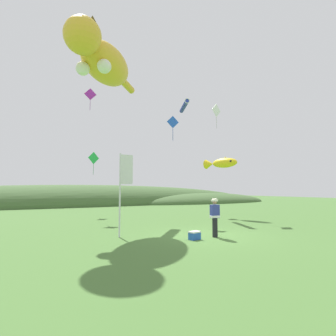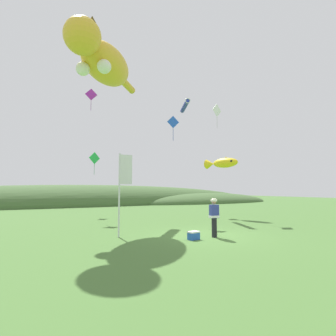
{
  "view_description": "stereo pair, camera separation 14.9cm",
  "coord_description": "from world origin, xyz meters",
  "px_view_note": "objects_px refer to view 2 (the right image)",
  "views": [
    {
      "loc": [
        -7.86,
        -10.02,
        2.21
      ],
      "look_at": [
        0.0,
        4.0,
        3.5
      ],
      "focal_mm": 28.0,
      "sensor_mm": 36.0,
      "label": 1
    },
    {
      "loc": [
        -7.73,
        -10.09,
        2.21
      ],
      "look_at": [
        0.0,
        4.0,
        3.5
      ],
      "focal_mm": 28.0,
      "sensor_mm": 36.0,
      "label": 2
    }
  ],
  "objects_px": {
    "picnic_cooler": "(194,235)",
    "kite_fish_windsock": "(222,163)",
    "kite_giant_cat": "(102,61)",
    "kite_tube_streamer": "(185,106)",
    "kite_diamond_blue": "(173,122)",
    "kite_diamond_violet": "(91,95)",
    "kite_spool": "(215,232)",
    "festival_attendant": "(214,216)",
    "festival_banner_pole": "(123,182)",
    "kite_diamond_white": "(217,111)",
    "kite_diamond_green": "(94,158)"
  },
  "relations": [
    {
      "from": "kite_tube_streamer",
      "to": "kite_diamond_white",
      "type": "bearing_deg",
      "value": -65.67
    },
    {
      "from": "kite_diamond_white",
      "to": "kite_tube_streamer",
      "type": "bearing_deg",
      "value": 114.33
    },
    {
      "from": "festival_banner_pole",
      "to": "kite_tube_streamer",
      "type": "xyz_separation_m",
      "value": [
        7.95,
        7.0,
        6.87
      ]
    },
    {
      "from": "kite_diamond_blue",
      "to": "kite_diamond_white",
      "type": "xyz_separation_m",
      "value": [
        4.09,
        0.1,
        1.49
      ]
    },
    {
      "from": "kite_fish_windsock",
      "to": "kite_diamond_blue",
      "type": "distance_m",
      "value": 5.41
    },
    {
      "from": "festival_banner_pole",
      "to": "kite_fish_windsock",
      "type": "xyz_separation_m",
      "value": [
        9.81,
        4.46,
        1.75
      ]
    },
    {
      "from": "festival_banner_pole",
      "to": "kite_diamond_violet",
      "type": "distance_m",
      "value": 13.32
    },
    {
      "from": "festival_banner_pole",
      "to": "kite_diamond_violet",
      "type": "xyz_separation_m",
      "value": [
        0.74,
        10.77,
        7.82
      ]
    },
    {
      "from": "kite_spool",
      "to": "kite_giant_cat",
      "type": "relative_size",
      "value": 0.03
    },
    {
      "from": "kite_fish_windsock",
      "to": "kite_diamond_green",
      "type": "height_order",
      "value": "kite_diamond_green"
    },
    {
      "from": "kite_diamond_violet",
      "to": "kite_fish_windsock",
      "type": "bearing_deg",
      "value": -34.8
    },
    {
      "from": "kite_spool",
      "to": "picnic_cooler",
      "type": "relative_size",
      "value": 0.38
    },
    {
      "from": "kite_giant_cat",
      "to": "kite_diamond_violet",
      "type": "relative_size",
      "value": 3.66
    },
    {
      "from": "kite_diamond_white",
      "to": "kite_diamond_green",
      "type": "xyz_separation_m",
      "value": [
        -8.02,
        6.71,
        -3.6
      ]
    },
    {
      "from": "festival_banner_pole",
      "to": "festival_attendant",
      "type": "bearing_deg",
      "value": -29.91
    },
    {
      "from": "kite_spool",
      "to": "kite_giant_cat",
      "type": "bearing_deg",
      "value": 126.92
    },
    {
      "from": "kite_giant_cat",
      "to": "kite_diamond_violet",
      "type": "xyz_separation_m",
      "value": [
        0.8,
        6.61,
        0.06
      ]
    },
    {
      "from": "kite_giant_cat",
      "to": "kite_diamond_blue",
      "type": "relative_size",
      "value": 3.95
    },
    {
      "from": "kite_tube_streamer",
      "to": "kite_diamond_blue",
      "type": "bearing_deg",
      "value": -134.68
    },
    {
      "from": "kite_giant_cat",
      "to": "kite_diamond_blue",
      "type": "height_order",
      "value": "kite_giant_cat"
    },
    {
      "from": "picnic_cooler",
      "to": "kite_fish_windsock",
      "type": "height_order",
      "value": "kite_fish_windsock"
    },
    {
      "from": "kite_spool",
      "to": "kite_fish_windsock",
      "type": "distance_m",
      "value": 9.2
    },
    {
      "from": "picnic_cooler",
      "to": "kite_diamond_white",
      "type": "xyz_separation_m",
      "value": [
        6.67,
        6.37,
        8.27
      ]
    },
    {
      "from": "festival_attendant",
      "to": "kite_diamond_violet",
      "type": "relative_size",
      "value": 0.91
    },
    {
      "from": "picnic_cooler",
      "to": "kite_diamond_green",
      "type": "distance_m",
      "value": 13.95
    },
    {
      "from": "kite_diamond_green",
      "to": "kite_diamond_blue",
      "type": "bearing_deg",
      "value": -59.96
    },
    {
      "from": "kite_spool",
      "to": "festival_banner_pole",
      "type": "distance_m",
      "value": 5.09
    },
    {
      "from": "kite_giant_cat",
      "to": "kite_diamond_green",
      "type": "height_order",
      "value": "kite_giant_cat"
    },
    {
      "from": "kite_giant_cat",
      "to": "kite_tube_streamer",
      "type": "xyz_separation_m",
      "value": [
        8.01,
        2.85,
        -0.88
      ]
    },
    {
      "from": "kite_giant_cat",
      "to": "kite_fish_windsock",
      "type": "distance_m",
      "value": 11.56
    },
    {
      "from": "festival_attendant",
      "to": "kite_fish_windsock",
      "type": "distance_m",
      "value": 9.59
    },
    {
      "from": "kite_diamond_white",
      "to": "kite_diamond_violet",
      "type": "distance_m",
      "value": 10.86
    },
    {
      "from": "kite_fish_windsock",
      "to": "kite_diamond_green",
      "type": "relative_size",
      "value": 1.55
    },
    {
      "from": "festival_banner_pole",
      "to": "kite_fish_windsock",
      "type": "distance_m",
      "value": 10.92
    },
    {
      "from": "picnic_cooler",
      "to": "kite_fish_windsock",
      "type": "xyz_separation_m",
      "value": [
        7.27,
        6.6,
        4.11
      ]
    },
    {
      "from": "kite_giant_cat",
      "to": "kite_spool",
      "type": "bearing_deg",
      "value": -53.08
    },
    {
      "from": "festival_attendant",
      "to": "kite_diamond_white",
      "type": "xyz_separation_m",
      "value": [
        5.51,
        6.36,
        7.5
      ]
    },
    {
      "from": "picnic_cooler",
      "to": "kite_tube_streamer",
      "type": "bearing_deg",
      "value": 59.36
    },
    {
      "from": "kite_diamond_blue",
      "to": "festival_banner_pole",
      "type": "bearing_deg",
      "value": -141.04
    },
    {
      "from": "festival_attendant",
      "to": "picnic_cooler",
      "type": "bearing_deg",
      "value": -179.44
    },
    {
      "from": "kite_fish_windsock",
      "to": "kite_diamond_white",
      "type": "relative_size",
      "value": 1.53
    },
    {
      "from": "kite_tube_streamer",
      "to": "kite_diamond_violet",
      "type": "height_order",
      "value": "kite_diamond_violet"
    },
    {
      "from": "festival_attendant",
      "to": "kite_fish_windsock",
      "type": "relative_size",
      "value": 0.58
    },
    {
      "from": "festival_attendant",
      "to": "kite_diamond_white",
      "type": "bearing_deg",
      "value": 49.07
    },
    {
      "from": "kite_spool",
      "to": "festival_banner_pole",
      "type": "xyz_separation_m",
      "value": [
        -4.2,
        1.51,
        2.44
      ]
    },
    {
      "from": "kite_diamond_green",
      "to": "festival_attendant",
      "type": "bearing_deg",
      "value": -79.12
    },
    {
      "from": "kite_diamond_violet",
      "to": "kite_diamond_blue",
      "type": "bearing_deg",
      "value": -56.54
    },
    {
      "from": "festival_attendant",
      "to": "festival_banner_pole",
      "type": "bearing_deg",
      "value": 150.09
    },
    {
      "from": "kite_spool",
      "to": "picnic_cooler",
      "type": "xyz_separation_m",
      "value": [
        -1.66,
        -0.62,
        0.08
      ]
    },
    {
      "from": "festival_banner_pole",
      "to": "kite_diamond_violet",
      "type": "relative_size",
      "value": 2.0
    }
  ]
}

